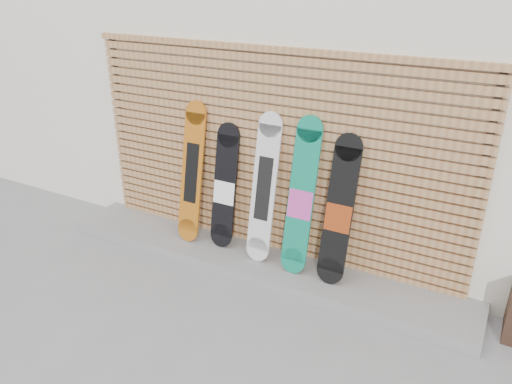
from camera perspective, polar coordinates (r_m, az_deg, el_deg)
ground at (r=4.94m, az=-2.18°, el=-12.69°), size 80.00×80.00×0.00m
building at (r=7.14m, az=16.06°, el=14.01°), size 12.00×5.00×3.60m
concrete_step at (r=5.46m, az=0.07°, el=-7.94°), size 4.60×0.70×0.12m
slat_wall at (r=5.18m, az=1.61°, el=4.40°), size 4.26×0.08×2.29m
snowboard_0 at (r=5.55m, az=-7.34°, el=2.17°), size 0.26×0.35×1.56m
snowboard_1 at (r=5.41m, az=-3.59°, el=0.53°), size 0.27×0.28×1.37m
snowboard_2 at (r=5.12m, az=0.91°, el=0.38°), size 0.26×0.34×1.56m
snowboard_3 at (r=4.94m, az=5.18°, el=-0.66°), size 0.27×0.37×1.58m
snowboard_4 at (r=4.84m, az=9.48°, el=-2.23°), size 0.27×0.38×1.46m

